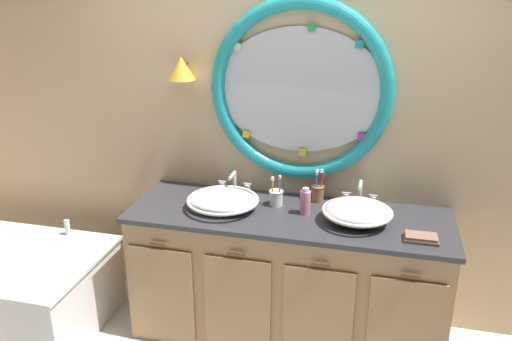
% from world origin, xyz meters
% --- Properties ---
extents(back_wall_assembly, '(6.40, 0.26, 2.60)m').
position_xyz_m(back_wall_assembly, '(0.00, 0.58, 1.32)').
color(back_wall_assembly, '#D6B78E').
rests_on(back_wall_assembly, ground_plane).
extents(vanity_counter, '(1.91, 0.65, 0.84)m').
position_xyz_m(vanity_counter, '(0.08, 0.25, 0.42)').
color(vanity_counter, tan).
rests_on(vanity_counter, ground_plane).
extents(sink_basin_left, '(0.44, 0.44, 0.10)m').
position_xyz_m(sink_basin_left, '(-0.31, 0.22, 0.90)').
color(sink_basin_left, white).
rests_on(sink_basin_left, vanity_counter).
extents(sink_basin_right, '(0.40, 0.40, 0.13)m').
position_xyz_m(sink_basin_right, '(0.48, 0.22, 0.91)').
color(sink_basin_right, white).
rests_on(sink_basin_right, vanity_counter).
extents(faucet_set_left, '(0.22, 0.14, 0.15)m').
position_xyz_m(faucet_set_left, '(-0.31, 0.47, 0.90)').
color(faucet_set_left, silver).
rests_on(faucet_set_left, vanity_counter).
extents(faucet_set_right, '(0.21, 0.14, 0.16)m').
position_xyz_m(faucet_set_right, '(0.48, 0.47, 0.91)').
color(faucet_set_right, silver).
rests_on(faucet_set_right, vanity_counter).
extents(toothbrush_holder_left, '(0.09, 0.09, 0.20)m').
position_xyz_m(toothbrush_holder_left, '(-0.01, 0.34, 0.90)').
color(toothbrush_holder_left, white).
rests_on(toothbrush_holder_left, vanity_counter).
extents(toothbrush_holder_right, '(0.08, 0.08, 0.21)m').
position_xyz_m(toothbrush_holder_right, '(0.22, 0.46, 0.90)').
color(toothbrush_holder_right, '#996647').
rests_on(toothbrush_holder_right, vanity_counter).
extents(soap_dispenser, '(0.06, 0.07, 0.17)m').
position_xyz_m(soap_dispenser, '(0.18, 0.26, 0.92)').
color(soap_dispenser, pink).
rests_on(soap_dispenser, vanity_counter).
extents(folded_hand_towel, '(0.18, 0.11, 0.03)m').
position_xyz_m(folded_hand_towel, '(0.83, 0.08, 0.86)').
color(folded_hand_towel, '#936B56').
rests_on(folded_hand_towel, vanity_counter).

